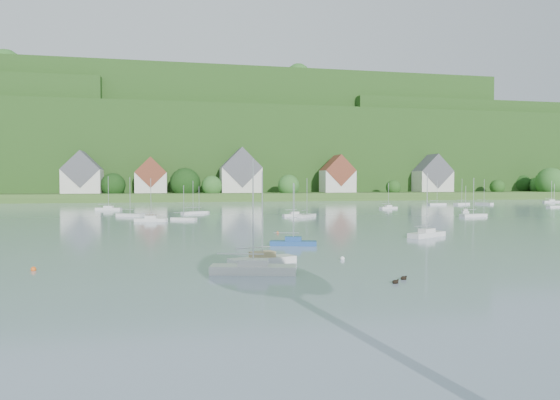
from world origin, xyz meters
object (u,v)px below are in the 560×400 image
Objects in this scene: near_sailboat_0 at (253,268)px; near_sailboat_3 at (427,234)px; near_sailboat_1 at (293,242)px; near_sailboat_2 at (262,259)px.

near_sailboat_3 is at bearing 53.52° from near_sailboat_0.
near_sailboat_3 is (26.38, 21.92, -0.02)m from near_sailboat_0.
near_sailboat_2 reaches higher than near_sailboat_1.
near_sailboat_1 is at bearing 47.45° from near_sailboat_2.
near_sailboat_3 reaches higher than near_sailboat_2.
near_sailboat_0 is at bearing -97.40° from near_sailboat_1.
near_sailboat_2 is (-5.61, -12.10, 0.03)m from near_sailboat_1.
near_sailboat_2 is 0.98× the size of near_sailboat_3.
near_sailboat_2 is at bearing -99.20° from near_sailboat_1.
near_sailboat_0 reaches higher than near_sailboat_3.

